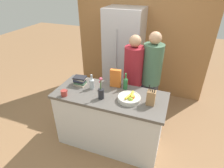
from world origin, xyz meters
The scene contains 14 objects.
ground_plane centered at (0.00, 0.00, 0.00)m, with size 14.00×14.00×0.00m, color #936B47.
kitchen_island centered at (0.00, 0.00, 0.45)m, with size 1.60×0.70×0.91m.
back_wall_wood centered at (0.00, 1.78, 1.30)m, with size 2.80×0.12×2.60m.
refrigerator centered at (-0.25, 1.42, 0.93)m, with size 0.73×0.62×1.87m.
fruit_bowl centered at (0.30, -0.05, 0.94)m, with size 0.31×0.31×0.10m.
knife_block centered at (0.58, -0.03, 1.01)m, with size 0.11×0.09×0.28m.
flower_vase centered at (-0.07, -0.13, 1.01)m, with size 0.08×0.08×0.32m.
cereal_box centered at (0.00, 0.24, 1.04)m, with size 0.16×0.08×0.28m.
coffee_mug centered at (-0.58, -0.25, 0.95)m, with size 0.09×0.12×0.09m.
book_stack centered at (-0.52, 0.09, 0.97)m, with size 0.20×0.16×0.13m.
bottle_oil centered at (-0.30, 0.05, 1.00)m, with size 0.07×0.07×0.23m.
bottle_vinegar centered at (0.16, 0.22, 1.01)m, with size 0.06×0.06×0.25m.
person_at_sink centered at (0.16, 0.65, 0.90)m, with size 0.31×0.31×1.60m.
person_in_blue centered at (0.45, 0.73, 0.93)m, with size 0.32×0.32×1.65m.
Camera 1 is at (0.81, -2.06, 2.36)m, focal length 30.00 mm.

